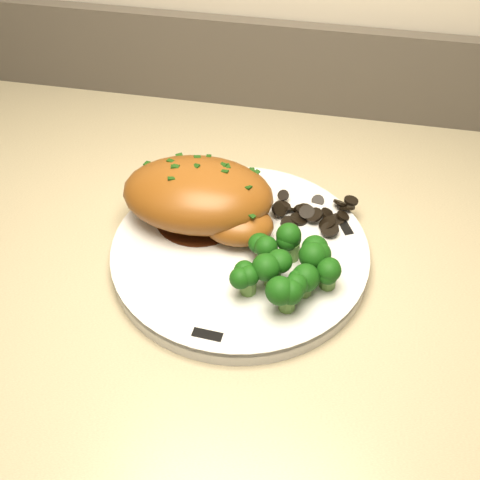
% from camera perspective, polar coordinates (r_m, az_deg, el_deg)
% --- Properties ---
extents(counter, '(2.03, 0.67, 1.00)m').
position_cam_1_polar(counter, '(1.00, -8.36, -18.83)').
color(counter, brown).
rests_on(counter, ground).
extents(plate, '(0.30, 0.30, 0.02)m').
position_cam_1_polar(plate, '(0.62, 0.00, -1.23)').
color(plate, silver).
rests_on(plate, counter).
extents(rim_accent_0, '(0.02, 0.03, 0.00)m').
position_cam_1_polar(rim_accent_0, '(0.65, 9.88, 1.31)').
color(rim_accent_0, black).
rests_on(rim_accent_0, plate).
extents(rim_accent_1, '(0.02, 0.03, 0.00)m').
position_cam_1_polar(rim_accent_1, '(0.68, -6.93, 4.25)').
color(rim_accent_1, black).
rests_on(rim_accent_1, plate).
extents(rim_accent_2, '(0.03, 0.01, 0.00)m').
position_cam_1_polar(rim_accent_2, '(0.54, -3.11, -8.98)').
color(rim_accent_2, black).
rests_on(rim_accent_2, plate).
extents(gravy_pool, '(0.10, 0.10, 0.00)m').
position_cam_1_polar(gravy_pool, '(0.65, -3.88, 2.28)').
color(gravy_pool, '#341509').
rests_on(gravy_pool, plate).
extents(chicken_breast, '(0.17, 0.11, 0.06)m').
position_cam_1_polar(chicken_breast, '(0.63, -3.59, 4.02)').
color(chicken_breast, brown).
rests_on(chicken_breast, plate).
extents(mushroom_pile, '(0.07, 0.06, 0.02)m').
position_cam_1_polar(mushroom_pile, '(0.65, 6.97, 2.24)').
color(mushroom_pile, black).
rests_on(mushroom_pile, plate).
extents(broccoli_florets, '(0.10, 0.09, 0.04)m').
position_cam_1_polar(broccoli_florets, '(0.57, 4.73, -2.56)').
color(broccoli_florets, '#608F3C').
rests_on(broccoli_florets, plate).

